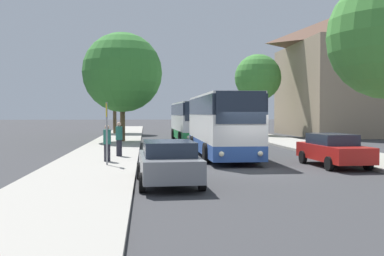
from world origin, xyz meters
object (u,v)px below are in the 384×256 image
(tree_right_near, at_px, (258,78))
(pedestrian_waiting_far, at_px, (119,139))
(tree_left_near, at_px, (122,72))
(parked_car_right_near, at_px, (333,150))
(bus_stop_sign, at_px, (107,126))
(pedestrian_waiting_near, at_px, (107,143))
(tree_left_far, at_px, (115,80))
(parked_car_left_curb, at_px, (168,162))
(bus_front, at_px, (221,124))
(bus_middle, at_px, (191,121))

(tree_right_near, bearing_deg, pedestrian_waiting_far, -120.57)
(pedestrian_waiting_far, bearing_deg, tree_left_near, -37.20)
(parked_car_right_near, relative_size, bus_stop_sign, 1.68)
(pedestrian_waiting_near, relative_size, tree_right_near, 0.20)
(bus_stop_sign, relative_size, tree_left_far, 0.31)
(parked_car_left_curb, bearing_deg, tree_right_near, 68.30)
(bus_stop_sign, bearing_deg, pedestrian_waiting_far, 85.61)
(bus_front, height_order, pedestrian_waiting_far, bus_front)
(bus_middle, distance_m, tree_right_near, 12.44)
(parked_car_right_near, bearing_deg, tree_left_far, -72.10)
(pedestrian_waiting_far, bearing_deg, parked_car_left_curb, 154.48)
(tree_right_near, bearing_deg, parked_car_right_near, -97.12)
(bus_front, bearing_deg, bus_stop_sign, -141.11)
(tree_right_near, bearing_deg, bus_middle, -133.57)
(pedestrian_waiting_far, distance_m, tree_right_near, 26.68)
(pedestrian_waiting_near, bearing_deg, tree_right_near, -34.55)
(bus_middle, xyz_separation_m, tree_right_near, (8.01, 8.42, 4.42))
(tree_right_near, bearing_deg, pedestrian_waiting_near, -118.62)
(parked_car_left_curb, distance_m, bus_stop_sign, 5.60)
(parked_car_left_curb, relative_size, tree_left_near, 0.52)
(bus_middle, height_order, parked_car_left_curb, bus_middle)
(bus_front, distance_m, bus_middle, 13.44)
(tree_right_near, bearing_deg, bus_stop_sign, -117.15)
(tree_left_near, bearing_deg, pedestrian_waiting_near, -89.92)
(parked_car_left_curb, distance_m, tree_left_far, 37.71)
(tree_left_far, bearing_deg, tree_left_near, -83.88)
(parked_car_right_near, distance_m, tree_right_near, 27.80)
(parked_car_right_near, distance_m, tree_left_near, 20.70)
(bus_stop_sign, bearing_deg, tree_left_near, 90.43)
(parked_car_right_near, height_order, tree_left_near, tree_left_near)
(bus_middle, relative_size, tree_right_near, 1.24)
(parked_car_right_near, bearing_deg, tree_left_near, -61.25)
(bus_front, distance_m, tree_left_near, 14.00)
(bus_middle, bearing_deg, tree_left_far, 116.27)
(pedestrian_waiting_near, xyz_separation_m, tree_right_near, (13.73, 25.17, 5.17))
(parked_car_left_curb, distance_m, tree_left_near, 22.35)
(pedestrian_waiting_far, height_order, tree_left_near, tree_left_near)
(bus_middle, distance_m, parked_car_right_near, 19.23)
(bus_front, xyz_separation_m, bus_middle, (-0.30, 13.44, -0.05))
(tree_left_far, bearing_deg, parked_car_left_curb, -83.44)
(pedestrian_waiting_near, bearing_deg, parked_car_right_near, -106.25)
(pedestrian_waiting_far, relative_size, tree_left_far, 0.20)
(parked_car_left_curb, distance_m, parked_car_right_near, 8.94)
(parked_car_left_curb, height_order, tree_left_far, tree_left_far)
(bus_middle, relative_size, parked_car_left_curb, 2.31)
(bus_middle, bearing_deg, pedestrian_waiting_far, -112.16)
(pedestrian_waiting_near, bearing_deg, bus_front, -67.11)
(bus_middle, distance_m, parked_car_left_curb, 23.30)
(tree_left_near, bearing_deg, bus_middle, 13.91)
(tree_right_near, bearing_deg, parked_car_left_curb, -109.50)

